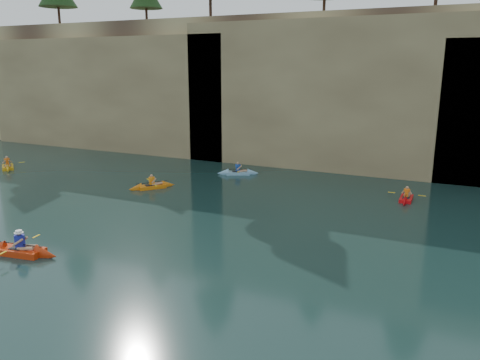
% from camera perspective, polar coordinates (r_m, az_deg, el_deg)
% --- Properties ---
extents(ground, '(160.00, 160.00, 0.00)m').
position_cam_1_polar(ground, '(17.59, -14.09, -12.92)').
color(ground, black).
rests_on(ground, ground).
extents(cliff, '(70.00, 16.00, 12.00)m').
position_cam_1_polar(cliff, '(43.27, 11.55, 11.23)').
color(cliff, tan).
rests_on(cliff, ground).
extents(cliff_slab_west, '(26.00, 2.40, 10.56)m').
position_cam_1_polar(cliff_slab_west, '(46.00, -16.36, 10.20)').
color(cliff_slab_west, tan).
rests_on(cliff_slab_west, ground).
extents(cliff_slab_center, '(24.00, 2.40, 11.40)m').
position_cam_1_polar(cliff_slab_center, '(35.63, 11.82, 10.22)').
color(cliff_slab_center, tan).
rests_on(cliff_slab_center, ground).
extents(sea_cave_west, '(4.50, 1.00, 4.00)m').
position_cam_1_polar(sea_cave_west, '(44.52, -14.67, 5.95)').
color(sea_cave_west, black).
rests_on(sea_cave_west, ground).
extents(sea_cave_center, '(3.50, 1.00, 3.20)m').
position_cam_1_polar(sea_cave_center, '(37.33, 2.27, 4.32)').
color(sea_cave_center, black).
rests_on(sea_cave_center, ground).
extents(sea_cave_east, '(5.00, 1.00, 4.50)m').
position_cam_1_polar(sea_cave_east, '(34.41, 24.35, 3.36)').
color(sea_cave_east, black).
rests_on(sea_cave_east, ground).
extents(main_kayaker, '(3.62, 2.38, 1.32)m').
position_cam_1_polar(main_kayaker, '(22.02, -25.15, -7.77)').
color(main_kayaker, red).
rests_on(main_kayaker, ground).
extents(kayaker_orange, '(2.46, 2.80, 1.15)m').
position_cam_1_polar(kayaker_orange, '(30.82, -10.69, -0.75)').
color(kayaker_orange, orange).
rests_on(kayaker_orange, ground).
extents(kayaker_red_far, '(2.13, 2.90, 1.06)m').
position_cam_1_polar(kayaker_red_far, '(29.37, 19.61, -2.08)').
color(kayaker_red_far, red).
rests_on(kayaker_red_far, ground).
extents(kayaker_yellow, '(2.83, 2.45, 1.24)m').
position_cam_1_polar(kayaker_yellow, '(40.21, -26.46, 1.45)').
color(kayaker_yellow, gold).
rests_on(kayaker_yellow, ground).
extents(kayaker_ltblue_mid, '(3.05, 2.10, 1.16)m').
position_cam_1_polar(kayaker_ltblue_mid, '(34.11, -0.25, 0.91)').
color(kayaker_ltblue_mid, '#7DAFD1').
rests_on(kayaker_ltblue_mid, ground).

